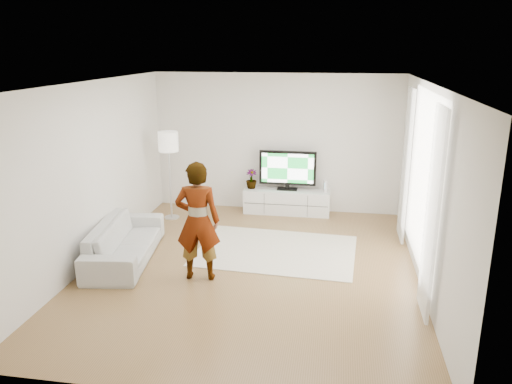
% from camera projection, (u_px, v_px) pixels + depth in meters
% --- Properties ---
extents(floor, '(6.00, 6.00, 0.00)m').
position_uv_depth(floor, '(251.00, 268.00, 7.70)').
color(floor, olive).
rests_on(floor, ground).
extents(ceiling, '(6.00, 6.00, 0.00)m').
position_uv_depth(ceiling, '(250.00, 83.00, 6.92)').
color(ceiling, white).
rests_on(ceiling, wall_back).
extents(wall_left, '(0.02, 6.00, 2.80)m').
position_uv_depth(wall_left, '(91.00, 174.00, 7.71)').
color(wall_left, silver).
rests_on(wall_left, floor).
extents(wall_right, '(0.02, 6.00, 2.80)m').
position_uv_depth(wall_right, '(428.00, 188.00, 6.92)').
color(wall_right, silver).
rests_on(wall_right, floor).
extents(wall_back, '(5.00, 0.02, 2.80)m').
position_uv_depth(wall_back, '(276.00, 143.00, 10.15)').
color(wall_back, silver).
rests_on(wall_back, floor).
extents(wall_front, '(5.00, 0.02, 2.80)m').
position_uv_depth(wall_front, '(192.00, 266.00, 4.47)').
color(wall_front, silver).
rests_on(wall_front, floor).
extents(window, '(0.01, 2.60, 2.50)m').
position_uv_depth(window, '(423.00, 179.00, 7.19)').
color(window, white).
rests_on(window, wall_right).
extents(curtain_near, '(0.04, 0.70, 2.60)m').
position_uv_depth(curtain_near, '(432.00, 214.00, 6.00)').
color(curtain_near, white).
rests_on(curtain_near, floor).
extents(curtain_far, '(0.04, 0.70, 2.60)m').
position_uv_depth(curtain_far, '(406.00, 166.00, 8.46)').
color(curtain_far, white).
rests_on(curtain_far, floor).
extents(media_console, '(1.74, 0.49, 0.49)m').
position_uv_depth(media_console, '(287.00, 201.00, 10.21)').
color(media_console, white).
rests_on(media_console, floor).
extents(television, '(1.15, 0.23, 0.80)m').
position_uv_depth(television, '(288.00, 169.00, 10.05)').
color(television, black).
rests_on(television, media_console).
extents(game_console, '(0.08, 0.18, 0.24)m').
position_uv_depth(game_console, '(325.00, 186.00, 9.99)').
color(game_console, white).
rests_on(game_console, media_console).
extents(potted_plant, '(0.26, 0.26, 0.39)m').
position_uv_depth(potted_plant, '(251.00, 179.00, 10.20)').
color(potted_plant, '#3F7238').
rests_on(potted_plant, media_console).
extents(rug, '(2.70, 2.02, 0.01)m').
position_uv_depth(rug, '(276.00, 250.00, 8.36)').
color(rug, beige).
rests_on(rug, floor).
extents(player, '(0.68, 0.49, 1.76)m').
position_uv_depth(player, '(198.00, 221.00, 7.13)').
color(player, '#334772').
rests_on(player, rug).
extents(sofa, '(1.11, 2.20, 0.62)m').
position_uv_depth(sofa, '(125.00, 241.00, 7.96)').
color(sofa, silver).
rests_on(sofa, floor).
extents(floor_lamp, '(0.38, 0.38, 1.73)m').
position_uv_depth(floor_lamp, '(168.00, 146.00, 9.56)').
color(floor_lamp, silver).
rests_on(floor_lamp, floor).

